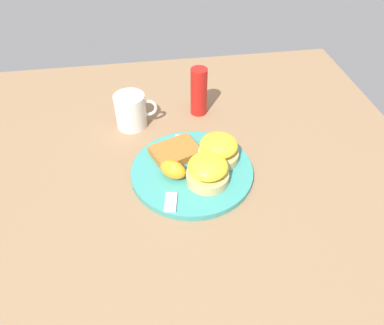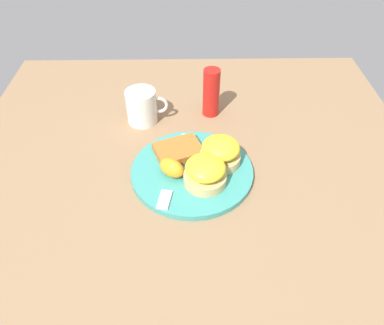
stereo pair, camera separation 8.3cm
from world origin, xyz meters
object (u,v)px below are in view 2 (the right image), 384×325
Objects in this scene: orange_wedge at (172,168)px; hashbrown_patty at (179,150)px; cup at (142,107)px; condiment_bottle at (211,93)px; fork at (173,173)px; sandwich_benedict_right at (220,152)px; sandwich_benedict_left at (205,172)px.

hashbrown_patty is at bearing 79.12° from orange_wedge.
cup is 0.82× the size of condiment_bottle.
fork is at bearing 79.87° from orange_wedge.
condiment_bottle reaches higher than sandwich_benedict_right.
orange_wedge is at bearing -100.13° from fork.
hashbrown_patty is at bearing -57.80° from cup.
orange_wedge is at bearing 162.10° from sandwich_benedict_left.
orange_wedge is 0.55× the size of cup.
sandwich_benedict_left is 0.38× the size of fork.
cup is (-0.08, 0.22, 0.01)m from orange_wedge.
orange_wedge is (-0.01, -0.07, 0.01)m from hashbrown_patty.
sandwich_benedict_right is 0.26m from cup.
sandwich_benedict_right is at bearing -43.76° from cup.
fork is 0.24m from cup.
fork is at bearing -161.09° from sandwich_benedict_right.
orange_wedge is at bearing -69.87° from cup.
cup is at bearing 110.64° from fork.
fork is (0.00, 0.00, -0.02)m from orange_wedge.
sandwich_benedict_left is 0.11m from hashbrown_patty.
sandwich_benedict_left is 0.29m from cup.
sandwich_benedict_left is 1.55× the size of orange_wedge.
sandwich_benedict_left is 0.07m from sandwich_benedict_right.
fork is at bearing -111.41° from condiment_bottle.
sandwich_benedict_left is at bearing -20.95° from fork.
sandwich_benedict_right is 0.21m from condiment_bottle.
hashbrown_patty is at bearing 162.17° from sandwich_benedict_right.
orange_wedge is 0.46× the size of condiment_bottle.
sandwich_benedict_left reaches higher than orange_wedge.
cup reaches higher than fork.
sandwich_benedict_right reaches higher than orange_wedge.
condiment_bottle reaches higher than sandwich_benedict_left.
sandwich_benedict_left is 0.86× the size of cup.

